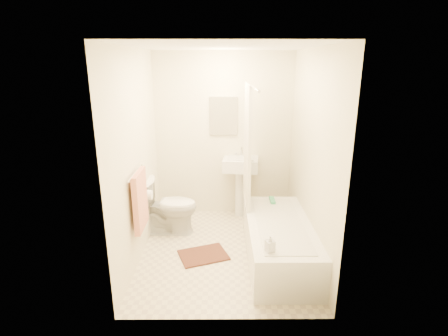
{
  "coord_description": "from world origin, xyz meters",
  "views": [
    {
      "loc": [
        -0.02,
        -3.84,
        2.24
      ],
      "look_at": [
        0.0,
        0.25,
        1.0
      ],
      "focal_mm": 28.0,
      "sensor_mm": 36.0,
      "label": 1
    }
  ],
  "objects_px": {
    "toilet": "(168,206)",
    "bath_mat": "(203,255)",
    "sink": "(240,185)",
    "bathtub": "(279,241)",
    "soap_bottle": "(270,244)"
  },
  "relations": [
    {
      "from": "toilet",
      "to": "sink",
      "type": "xyz_separation_m",
      "value": [
        1.0,
        0.53,
        0.12
      ]
    },
    {
      "from": "toilet",
      "to": "soap_bottle",
      "type": "relative_size",
      "value": 4.34
    },
    {
      "from": "bathtub",
      "to": "bath_mat",
      "type": "xyz_separation_m",
      "value": [
        -0.89,
        0.07,
        -0.22
      ]
    },
    {
      "from": "toilet",
      "to": "bath_mat",
      "type": "height_order",
      "value": "toilet"
    },
    {
      "from": "bath_mat",
      "to": "soap_bottle",
      "type": "distance_m",
      "value": 1.13
    },
    {
      "from": "sink",
      "to": "bathtub",
      "type": "xyz_separation_m",
      "value": [
        0.39,
        -1.24,
        -0.26
      ]
    },
    {
      "from": "bath_mat",
      "to": "soap_bottle",
      "type": "bearing_deg",
      "value": -45.63
    },
    {
      "from": "toilet",
      "to": "bath_mat",
      "type": "relative_size",
      "value": 1.39
    },
    {
      "from": "toilet",
      "to": "bathtub",
      "type": "xyz_separation_m",
      "value": [
        1.39,
        -0.71,
        -0.15
      ]
    },
    {
      "from": "bathtub",
      "to": "soap_bottle",
      "type": "height_order",
      "value": "soap_bottle"
    },
    {
      "from": "bathtub",
      "to": "soap_bottle",
      "type": "xyz_separation_m",
      "value": [
        -0.2,
        -0.64,
        0.32
      ]
    },
    {
      "from": "sink",
      "to": "soap_bottle",
      "type": "relative_size",
      "value": 5.56
    },
    {
      "from": "bath_mat",
      "to": "soap_bottle",
      "type": "height_order",
      "value": "soap_bottle"
    },
    {
      "from": "toilet",
      "to": "soap_bottle",
      "type": "bearing_deg",
      "value": -136.6
    },
    {
      "from": "bath_mat",
      "to": "toilet",
      "type": "bearing_deg",
      "value": 128.13
    }
  ]
}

